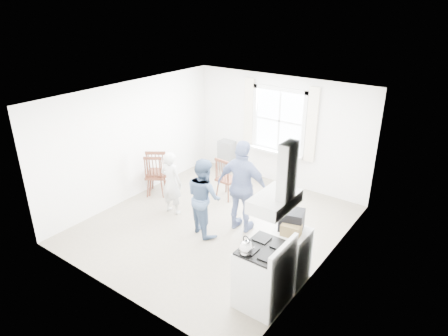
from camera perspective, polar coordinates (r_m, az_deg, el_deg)
room_shell at (r=7.52m, az=-1.29°, el=0.53°), size 4.62×5.12×2.64m
window_assembly at (r=9.40m, az=7.81°, el=6.14°), size 1.88×0.24×1.70m
range_hood at (r=5.21m, az=7.85°, el=-3.30°), size 0.45×0.76×0.94m
shelf_unit at (r=10.36m, az=0.39°, el=1.78°), size 0.40×0.30×0.80m
gas_stove at (r=6.04m, az=5.71°, el=-14.98°), size 0.68×0.76×1.12m
kettle at (r=5.59m, az=3.18°, el=-11.28°), size 0.20×0.20×0.28m
low_cabinet at (r=6.54m, az=9.45°, el=-12.22°), size 0.50×0.55×0.90m
stereo_stack at (r=6.26m, az=9.64°, el=-7.33°), size 0.43×0.40×0.32m
cardboard_box at (r=6.14m, az=9.57°, el=-8.70°), size 0.31×0.23×0.18m
windsor_chair_a at (r=9.06m, az=-9.54°, el=0.03°), size 0.64×0.64×1.11m
windsor_chair_b at (r=8.78m, az=0.01°, el=-0.95°), size 0.45×0.44×0.98m
windsor_chair_c at (r=9.04m, az=-9.94°, el=-0.51°), size 0.58×0.57×1.00m
person_left at (r=8.28m, az=-7.53°, el=-2.12°), size 0.54×0.54×1.36m
person_mid at (r=7.50m, az=-2.89°, el=-4.12°), size 0.96×0.96×1.52m
person_right at (r=7.52m, az=2.69°, el=-2.72°), size 1.15×1.15×1.83m
potted_plant at (r=9.32m, az=9.35°, el=2.96°), size 0.20×0.20×0.33m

